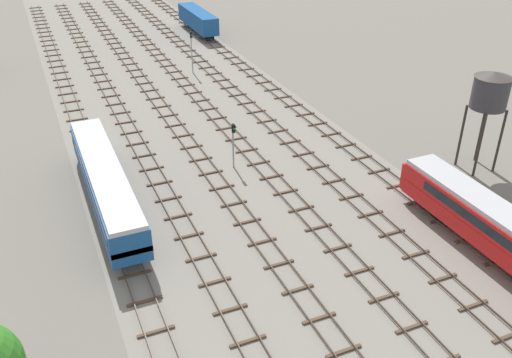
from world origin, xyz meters
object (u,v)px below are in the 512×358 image
(diesel_railcar_right_nearest, at_px, (507,235))
(signal_post_near, at_px, (192,47))
(freight_boxcar_right_mid, at_px, (198,19))
(signal_post_nearest, at_px, (233,139))
(diesel_railcar_far_left_near, at_px, (106,181))
(water_tower, at_px, (491,92))

(diesel_railcar_right_nearest, height_order, signal_post_near, signal_post_near)
(freight_boxcar_right_mid, xyz_separation_m, signal_post_nearest, (-12.37, -48.59, 0.54))
(diesel_railcar_far_left_near, bearing_deg, signal_post_nearest, 11.74)
(diesel_railcar_far_left_near, xyz_separation_m, freight_boxcar_right_mid, (24.72, 51.16, -0.15))
(diesel_railcar_far_left_near, relative_size, signal_post_nearest, 4.41)
(freight_boxcar_right_mid, bearing_deg, diesel_railcar_right_nearest, -90.01)
(diesel_railcar_right_nearest, xyz_separation_m, freight_boxcar_right_mid, (0.01, 70.14, -0.15))
(signal_post_near, bearing_deg, signal_post_nearest, -99.85)
(diesel_railcar_right_nearest, height_order, diesel_railcar_far_left_near, same)
(diesel_railcar_far_left_near, height_order, water_tower, water_tower)
(diesel_railcar_far_left_near, height_order, freight_boxcar_right_mid, diesel_railcar_far_left_near)
(diesel_railcar_right_nearest, distance_m, water_tower, 15.99)
(signal_post_nearest, bearing_deg, freight_boxcar_right_mid, 75.72)
(diesel_railcar_far_left_near, distance_m, signal_post_nearest, 12.63)
(freight_boxcar_right_mid, relative_size, water_tower, 1.46)
(diesel_railcar_right_nearest, distance_m, freight_boxcar_right_mid, 70.14)
(diesel_railcar_right_nearest, relative_size, signal_post_nearest, 4.41)
(signal_post_near, bearing_deg, freight_boxcar_right_mid, 69.76)
(diesel_railcar_right_nearest, distance_m, diesel_railcar_far_left_near, 31.16)
(freight_boxcar_right_mid, xyz_separation_m, signal_post_near, (-7.42, -20.13, 1.26))
(diesel_railcar_far_left_near, relative_size, freight_boxcar_right_mid, 1.46)
(water_tower, xyz_separation_m, signal_post_nearest, (-21.22, 9.26, -4.74))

